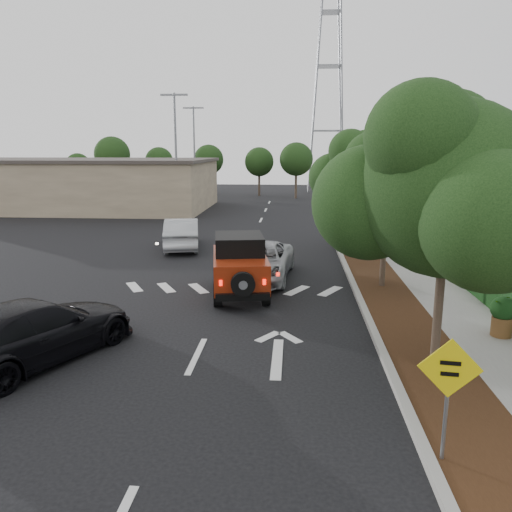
# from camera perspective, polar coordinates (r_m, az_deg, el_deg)

# --- Properties ---
(ground) EXTENTS (120.00, 120.00, 0.00)m
(ground) POSITION_cam_1_polar(r_m,az_deg,el_deg) (12.68, -6.81, -11.25)
(ground) COLOR black
(ground) RESTS_ON ground
(curb) EXTENTS (0.20, 70.00, 0.15)m
(curb) POSITION_cam_1_polar(r_m,az_deg,el_deg) (24.02, 9.64, 0.13)
(curb) COLOR #9E9B93
(curb) RESTS_ON ground
(planting_strip) EXTENTS (1.80, 70.00, 0.12)m
(planting_strip) POSITION_cam_1_polar(r_m,az_deg,el_deg) (24.14, 12.01, 0.05)
(planting_strip) COLOR black
(planting_strip) RESTS_ON ground
(sidewalk) EXTENTS (2.00, 70.00, 0.12)m
(sidewalk) POSITION_cam_1_polar(r_m,az_deg,el_deg) (24.47, 16.42, -0.02)
(sidewalk) COLOR gray
(sidewalk) RESTS_ON ground
(hedge) EXTENTS (0.80, 70.00, 0.80)m
(hedge) POSITION_cam_1_polar(r_m,az_deg,el_deg) (24.74, 19.64, 0.70)
(hedge) COLOR black
(hedge) RESTS_ON ground
(commercial_building) EXTENTS (22.00, 12.00, 4.00)m
(commercial_building) POSITION_cam_1_polar(r_m,az_deg,el_deg) (45.38, -19.68, 7.67)
(commercial_building) COLOR gray
(commercial_building) RESTS_ON ground
(transmission_tower) EXTENTS (7.00, 4.00, 28.00)m
(transmission_tower) POSITION_cam_1_polar(r_m,az_deg,el_deg) (59.72, 7.92, 7.25)
(transmission_tower) COLOR slate
(transmission_tower) RESTS_ON ground
(street_tree_near) EXTENTS (3.80, 3.80, 5.92)m
(street_tree_near) POSITION_cam_1_polar(r_m,az_deg,el_deg) (12.43, 19.59, -12.40)
(street_tree_near) COLOR black
(street_tree_near) RESTS_ON ground
(street_tree_mid) EXTENTS (3.20, 3.20, 5.32)m
(street_tree_mid) POSITION_cam_1_polar(r_m,az_deg,el_deg) (18.87, 14.15, -3.63)
(street_tree_mid) COLOR black
(street_tree_mid) RESTS_ON ground
(street_tree_far) EXTENTS (3.40, 3.40, 5.62)m
(street_tree_far) POSITION_cam_1_polar(r_m,az_deg,el_deg) (25.12, 11.71, 0.40)
(street_tree_far) COLOR black
(street_tree_far) RESTS_ON ground
(light_pole_a) EXTENTS (2.00, 0.22, 9.00)m
(light_pole_a) POSITION_cam_1_polar(r_m,az_deg,el_deg) (38.76, -8.90, 4.60)
(light_pole_a) COLOR slate
(light_pole_a) RESTS_ON ground
(light_pole_b) EXTENTS (2.00, 0.22, 9.00)m
(light_pole_b) POSITION_cam_1_polar(r_m,az_deg,el_deg) (50.62, -6.92, 6.41)
(light_pole_b) COLOR slate
(light_pole_b) RESTS_ON ground
(red_jeep) EXTENTS (2.35, 4.21, 2.08)m
(red_jeep) POSITION_cam_1_polar(r_m,az_deg,el_deg) (17.48, -1.92, -0.94)
(red_jeep) COLOR black
(red_jeep) RESTS_ON ground
(silver_suv_ahead) EXTENTS (2.74, 5.21, 1.40)m
(silver_suv_ahead) POSITION_cam_1_polar(r_m,az_deg,el_deg) (19.53, 0.43, -0.61)
(silver_suv_ahead) COLOR #A6A8AE
(silver_suv_ahead) RESTS_ON ground
(black_suv_oncoming) EXTENTS (4.11, 5.64, 1.52)m
(black_suv_oncoming) POSITION_cam_1_polar(r_m,az_deg,el_deg) (13.17, -24.00, -7.81)
(black_suv_oncoming) COLOR black
(black_suv_oncoming) RESTS_ON ground
(silver_sedan_oncoming) EXTENTS (2.52, 4.96, 1.56)m
(silver_sedan_oncoming) POSITION_cam_1_polar(r_m,az_deg,el_deg) (25.80, -8.46, 2.59)
(silver_sedan_oncoming) COLOR #AEB1B6
(silver_sedan_oncoming) RESTS_ON ground
(parked_suv) EXTENTS (5.13, 3.31, 1.62)m
(parked_suv) POSITION_cam_1_polar(r_m,az_deg,el_deg) (38.74, -11.77, 5.69)
(parked_suv) COLOR #A2A5A9
(parked_suv) RESTS_ON ground
(speed_hump_sign) EXTENTS (0.97, 0.15, 2.08)m
(speed_hump_sign) POSITION_cam_1_polar(r_m,az_deg,el_deg) (8.56, 21.14, -13.43)
(speed_hump_sign) COLOR slate
(speed_hump_sign) RESTS_ON ground
(terracotta_planter) EXTENTS (0.67, 0.67, 1.16)m
(terracotta_planter) POSITION_cam_1_polar(r_m,az_deg,el_deg) (14.81, 26.40, -5.77)
(terracotta_planter) COLOR brown
(terracotta_planter) RESTS_ON ground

